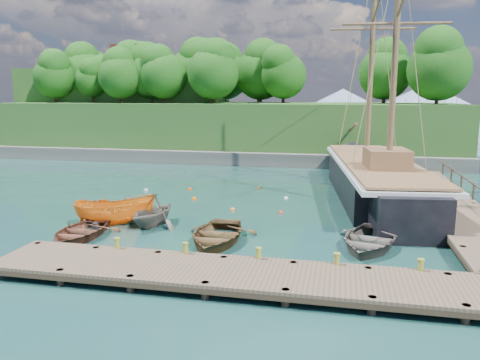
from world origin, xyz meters
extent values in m
plane|color=#17382F|center=(0.00, 0.00, 0.00)|extent=(160.00, 160.00, 0.00)
cube|color=brown|center=(2.00, -6.50, 0.54)|extent=(20.00, 3.20, 0.12)
cube|color=#31251B|center=(2.00, -6.50, 0.38)|extent=(20.00, 3.20, 0.20)
cylinder|color=#31251B|center=(-7.70, -5.20, 0.05)|extent=(0.28, 0.28, 1.10)
cube|color=brown|center=(11.50, 7.00, 0.54)|extent=(3.20, 24.00, 0.12)
cube|color=#31251B|center=(11.50, 7.00, 0.38)|extent=(3.20, 24.00, 0.20)
cylinder|color=#31251B|center=(10.20, 18.70, 0.05)|extent=(0.28, 0.28, 1.10)
cylinder|color=#31251B|center=(12.80, 18.70, 0.05)|extent=(0.28, 0.28, 1.10)
cylinder|color=olive|center=(-4.00, -5.10, 0.00)|extent=(0.26, 0.26, 0.45)
cylinder|color=olive|center=(-1.00, -5.10, 0.00)|extent=(0.26, 0.26, 0.45)
cylinder|color=olive|center=(2.00, -5.10, 0.00)|extent=(0.26, 0.26, 0.45)
cylinder|color=olive|center=(5.00, -5.10, 0.00)|extent=(0.26, 0.26, 0.45)
cylinder|color=olive|center=(8.00, -5.10, 0.00)|extent=(0.26, 0.26, 0.45)
imported|color=brown|center=(-7.37, -2.44, 0.00)|extent=(3.08, 4.28, 0.88)
imported|color=#5D574D|center=(-4.72, 0.42, 0.00)|extent=(3.69, 4.07, 1.85)
imported|color=brown|center=(-0.64, -1.69, 0.00)|extent=(3.58, 4.93, 1.00)
imported|color=#5A524C|center=(6.40, -0.93, 0.00)|extent=(4.47, 5.48, 1.00)
imported|color=orange|center=(-6.78, 0.22, 0.00)|extent=(4.63, 3.20, 1.67)
imported|color=white|center=(9.23, 2.11, 0.00)|extent=(3.41, 5.46, 1.98)
cube|color=black|center=(7.36, 10.02, 0.76)|extent=(6.51, 15.35, 3.10)
cube|color=black|center=(6.26, 19.53, 0.76)|extent=(3.18, 4.95, 2.79)
cube|color=black|center=(8.33, 1.56, 0.76)|extent=(3.80, 4.19, 2.94)
cube|color=silver|center=(7.36, 10.02, 2.27)|extent=(7.09, 20.01, 0.25)
cube|color=brown|center=(7.36, 10.02, 2.52)|extent=(6.61, 19.54, 0.12)
cube|color=brown|center=(7.72, 6.85, 3.12)|extent=(2.75, 3.26, 1.20)
cylinder|color=brown|center=(5.86, 23.08, 3.72)|extent=(1.03, 6.88, 1.69)
cylinder|color=brown|center=(6.92, 13.83, 10.74)|extent=(0.36, 0.36, 16.44)
cylinder|color=brown|center=(7.79, 6.22, 10.08)|extent=(0.36, 0.36, 15.13)
cylinder|color=#8C7A59|center=(6.22, 19.94, 11.02)|extent=(1.35, 11.30, 9.55)
sphere|color=silver|center=(-8.31, 4.28, 0.00)|extent=(0.35, 0.35, 0.35)
sphere|color=#ED5B03|center=(-4.48, 6.87, 0.00)|extent=(0.35, 0.35, 0.35)
sphere|color=orange|center=(-1.30, 4.57, 0.00)|extent=(0.31, 0.31, 0.31)
sphere|color=white|center=(1.51, 8.45, 0.00)|extent=(0.30, 0.30, 0.30)
sphere|color=#D54100|center=(-5.79, 9.96, 0.00)|extent=(0.31, 0.31, 0.31)
sphere|color=orange|center=(-0.88, 11.65, 0.00)|extent=(0.27, 0.27, 0.27)
sphere|color=silver|center=(-8.83, 8.95, 0.00)|extent=(0.31, 0.31, 0.31)
sphere|color=#EC401E|center=(1.67, 4.46, 0.00)|extent=(0.27, 0.27, 0.27)
cube|color=#474744|center=(-8.00, 24.00, 0.60)|extent=(50.00, 4.00, 1.40)
cube|color=#264E1C|center=(-8.00, 30.00, 3.00)|extent=(50.00, 14.00, 6.00)
cube|color=#264E1C|center=(-22.00, 34.00, 5.00)|extent=(24.00, 12.00, 10.00)
cylinder|color=#382616|center=(-16.10, 28.11, 6.70)|extent=(0.36, 0.36, 1.40)
sphere|color=#174411|center=(-16.10, 28.11, 9.10)|extent=(5.42, 5.42, 5.42)
cylinder|color=#382616|center=(-14.18, 26.81, 6.70)|extent=(0.36, 0.36, 1.40)
sphere|color=#174411|center=(-14.18, 26.81, 8.96)|extent=(5.02, 5.02, 5.02)
cylinder|color=#382616|center=(-27.79, 27.27, 6.70)|extent=(0.36, 0.36, 1.40)
sphere|color=#174411|center=(-27.79, 27.27, 8.88)|extent=(4.79, 4.79, 4.79)
cylinder|color=#382616|center=(-20.73, 34.78, 6.70)|extent=(0.36, 0.36, 1.40)
sphere|color=#174411|center=(-20.73, 34.78, 9.39)|extent=(6.25, 6.25, 6.25)
cylinder|color=#382616|center=(13.91, 26.65, 6.70)|extent=(0.36, 0.36, 1.40)
sphere|color=#174411|center=(13.91, 26.65, 9.30)|extent=(6.00, 6.00, 6.00)
cylinder|color=#382616|center=(-25.58, 30.32, 6.70)|extent=(0.36, 0.36, 1.40)
sphere|color=#174411|center=(-25.58, 30.32, 9.26)|extent=(5.89, 5.89, 5.89)
cylinder|color=#382616|center=(-1.61, 31.21, 6.70)|extent=(0.36, 0.36, 1.40)
sphere|color=#174411|center=(-1.61, 31.21, 9.00)|extent=(5.13, 5.13, 5.13)
cylinder|color=#382616|center=(-21.53, 35.53, 6.70)|extent=(0.36, 0.36, 1.40)
sphere|color=#174411|center=(-21.53, 35.53, 8.88)|extent=(4.80, 4.80, 4.80)
cylinder|color=#382616|center=(-10.15, 30.20, 6.70)|extent=(0.36, 0.36, 1.40)
sphere|color=#174411|center=(-10.15, 30.20, 9.24)|extent=(5.82, 5.82, 5.82)
cylinder|color=#382616|center=(-4.58, 33.35, 6.70)|extent=(0.36, 0.36, 1.40)
sphere|color=#174411|center=(-4.58, 33.35, 9.32)|extent=(6.05, 6.05, 6.05)
cylinder|color=#382616|center=(14.09, 27.65, 6.70)|extent=(0.36, 0.36, 1.40)
sphere|color=#174411|center=(14.09, 27.65, 8.87)|extent=(4.77, 4.77, 4.77)
cylinder|color=#382616|center=(-8.51, 26.55, 6.70)|extent=(0.36, 0.36, 1.40)
sphere|color=#174411|center=(-8.51, 26.55, 9.11)|extent=(5.47, 5.47, 5.47)
cylinder|color=#382616|center=(9.27, 30.39, 6.70)|extent=(0.36, 0.36, 1.40)
sphere|color=#174411|center=(9.27, 30.39, 9.14)|extent=(5.55, 5.55, 5.55)
cylinder|color=#382616|center=(-10.01, 37.76, 6.70)|extent=(0.36, 0.36, 1.40)
sphere|color=#174411|center=(-10.01, 37.76, 9.39)|extent=(6.25, 6.25, 6.25)
cylinder|color=#382616|center=(-28.21, 35.82, 6.70)|extent=(0.36, 0.36, 1.40)
sphere|color=#174411|center=(-28.21, 35.82, 9.09)|extent=(5.41, 5.41, 5.41)
cylinder|color=#382616|center=(-17.91, 31.40, 6.70)|extent=(0.36, 0.36, 1.40)
sphere|color=#174411|center=(-17.91, 31.40, 9.12)|extent=(5.47, 5.47, 5.47)
cylinder|color=#382616|center=(-23.27, 27.64, 6.70)|extent=(0.36, 0.36, 1.40)
sphere|color=#174411|center=(-23.27, 27.64, 8.52)|extent=(3.77, 3.77, 3.77)
cylinder|color=#382616|center=(-19.61, 31.47, 6.70)|extent=(0.36, 0.36, 1.40)
sphere|color=#174411|center=(-19.61, 31.47, 9.31)|extent=(6.04, 6.04, 6.04)
cylinder|color=#382616|center=(-5.73, 38.37, 6.70)|extent=(0.36, 0.36, 1.40)
sphere|color=#174411|center=(-5.73, 38.37, 9.26)|extent=(5.89, 5.89, 5.89)
cylinder|color=#382616|center=(-11.90, 31.02, 6.70)|extent=(0.36, 0.36, 1.40)
sphere|color=#174411|center=(-11.90, 31.02, 9.33)|extent=(6.08, 6.08, 6.08)
cylinder|color=#382616|center=(-22.89, 29.25, 6.70)|extent=(0.36, 0.36, 1.40)
sphere|color=#174411|center=(-22.89, 29.25, 8.69)|extent=(4.25, 4.25, 4.25)
cylinder|color=#382616|center=(-18.91, 26.06, 6.70)|extent=(0.36, 0.36, 1.40)
sphere|color=#174411|center=(-18.91, 26.06, 8.87)|extent=(4.77, 4.77, 4.77)
cube|color=silver|center=(-20.00, 33.00, 10.50)|extent=(4.00, 5.00, 3.00)
cube|color=#591E19|center=(-20.00, 33.00, 12.40)|extent=(4.40, 5.40, 0.80)
cone|color=#728CA5|center=(20.00, 70.00, 4.50)|extent=(36.00, 36.00, 9.00)
cone|color=#728CA5|center=(5.00, 70.00, 4.00)|extent=(32.00, 32.00, 8.00)
cone|color=#728CA5|center=(-30.00, 70.00, 5.00)|extent=(40.00, 40.00, 10.00)
camera|label=1|loc=(4.99, -22.31, 6.92)|focal=35.00mm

